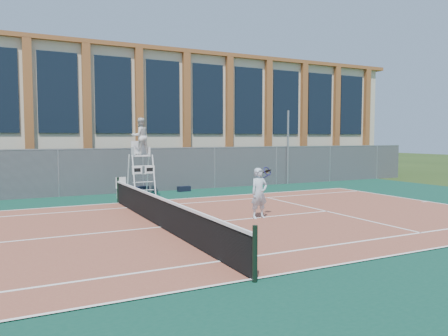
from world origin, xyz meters
name	(u,v)px	position (x,y,z in m)	size (l,w,h in m)	color
ground	(161,228)	(0.00, 0.00, 0.00)	(120.00, 120.00, 0.00)	#233814
apron	(151,222)	(0.00, 1.00, 0.01)	(36.00, 20.00, 0.01)	#0D3A2C
tennis_court	(161,227)	(0.00, 0.00, 0.02)	(23.77, 10.97, 0.02)	brown
tennis_net	(161,211)	(0.00, 0.00, 0.54)	(0.10, 11.30, 1.10)	black
fence	(103,172)	(0.00, 8.80, 1.10)	(40.00, 0.06, 2.20)	#595E60
hedge	(98,170)	(0.00, 10.00, 1.10)	(40.00, 1.40, 2.20)	black
building	(74,117)	(0.00, 17.95, 4.15)	(45.00, 10.60, 8.22)	beige
steel_pole	(288,147)	(10.74, 8.70, 2.17)	(0.12, 0.12, 4.34)	#9EA0A5
umpire_chair	(140,139)	(1.39, 7.05, 2.71)	(1.04, 1.59, 3.71)	white
plastic_chair	(121,186)	(0.44, 6.90, 0.58)	(0.49, 0.49, 0.96)	silver
sports_bag_near	(140,190)	(1.74, 8.43, 0.18)	(0.79, 0.32, 0.34)	black
sports_bag_far	(184,189)	(3.93, 8.10, 0.14)	(0.66, 0.29, 0.27)	black
tennis_player	(259,193)	(3.45, -0.08, 0.89)	(0.96, 0.66, 1.72)	silver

